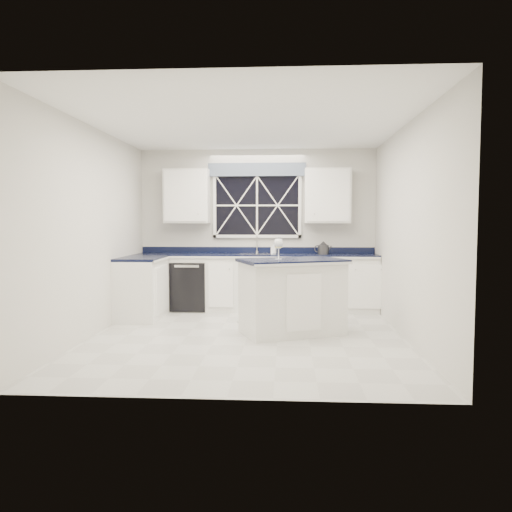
# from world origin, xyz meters

# --- Properties ---
(ground) EXTENTS (4.50, 4.50, 0.00)m
(ground) POSITION_xyz_m (0.00, 0.00, 0.00)
(ground) COLOR beige
(ground) RESTS_ON ground
(back_wall) EXTENTS (4.00, 0.10, 2.70)m
(back_wall) POSITION_xyz_m (0.00, 2.25, 1.35)
(back_wall) COLOR silver
(back_wall) RESTS_ON ground
(base_cabinets) EXTENTS (3.99, 1.60, 0.90)m
(base_cabinets) POSITION_xyz_m (-0.33, 1.78, 0.45)
(base_cabinets) COLOR white
(base_cabinets) RESTS_ON ground
(countertop) EXTENTS (3.98, 0.64, 0.04)m
(countertop) POSITION_xyz_m (0.00, 1.95, 0.92)
(countertop) COLOR black
(countertop) RESTS_ON base_cabinets
(dishwasher) EXTENTS (0.60, 0.58, 0.82)m
(dishwasher) POSITION_xyz_m (-1.10, 1.95, 0.41)
(dishwasher) COLOR black
(dishwasher) RESTS_ON ground
(window) EXTENTS (1.65, 0.09, 1.26)m
(window) POSITION_xyz_m (0.00, 2.20, 1.83)
(window) COLOR black
(window) RESTS_ON ground
(upper_cabinets) EXTENTS (3.10, 0.34, 0.90)m
(upper_cabinets) POSITION_xyz_m (0.00, 2.08, 1.90)
(upper_cabinets) COLOR white
(upper_cabinets) RESTS_ON ground
(faucet) EXTENTS (0.05, 0.20, 0.30)m
(faucet) POSITION_xyz_m (0.00, 2.14, 1.10)
(faucet) COLOR #B5B5B7
(faucet) RESTS_ON countertop
(island) EXTENTS (1.53, 1.24, 0.99)m
(island) POSITION_xyz_m (0.57, 0.25, 0.50)
(island) COLOR white
(island) RESTS_ON ground
(rug) EXTENTS (1.38, 1.01, 0.02)m
(rug) POSITION_xyz_m (0.48, 1.13, 0.01)
(rug) COLOR #AAAAA5
(rug) RESTS_ON ground
(kettle) EXTENTS (0.29, 0.23, 0.21)m
(kettle) POSITION_xyz_m (1.11, 1.99, 1.04)
(kettle) COLOR #313134
(kettle) RESTS_ON countertop
(wine_glass) EXTENTS (0.12, 0.12, 0.28)m
(wine_glass) POSITION_xyz_m (0.40, 0.22, 1.18)
(wine_glass) COLOR white
(wine_glass) RESTS_ON island
(soap_bottle) EXTENTS (0.10, 0.10, 0.18)m
(soap_bottle) POSITION_xyz_m (0.29, 2.12, 1.03)
(soap_bottle) COLOR silver
(soap_bottle) RESTS_ON countertop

